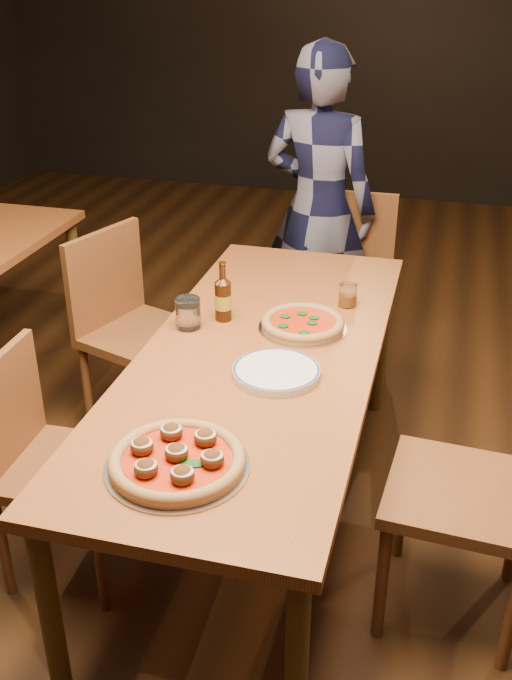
% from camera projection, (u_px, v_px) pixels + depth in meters
% --- Properties ---
extents(ground, '(9.00, 9.00, 0.00)m').
position_uv_depth(ground, '(259.00, 521.00, 2.95)').
color(ground, black).
extents(room_shell, '(9.00, 9.00, 9.00)m').
position_uv_depth(room_shell, '(261.00, 0.00, 2.10)').
color(room_shell, black).
rests_on(room_shell, ground).
extents(table_main, '(0.80, 2.00, 0.75)m').
position_uv_depth(table_main, '(260.00, 370.00, 2.64)').
color(table_main, brown).
rests_on(table_main, ground).
extents(chair_main_nw, '(0.42, 0.42, 0.87)m').
position_uv_depth(chair_main_nw, '(66.00, 466.00, 2.54)').
color(chair_main_nw, brown).
rests_on(chair_main_nw, ground).
extents(chair_main_sw, '(0.57, 0.57, 0.96)m').
position_uv_depth(chair_main_sw, '(144.00, 334.00, 3.32)').
color(chair_main_sw, brown).
rests_on(chair_main_sw, ground).
extents(chair_main_e, '(0.49, 0.49, 0.98)m').
position_uv_depth(chair_main_e, '(462.00, 491.00, 2.35)').
color(chair_main_e, brown).
rests_on(chair_main_e, ground).
extents(chair_end, '(0.45, 0.45, 0.95)m').
position_uv_depth(chair_end, '(344.00, 287.00, 3.80)').
color(chair_end, brown).
rests_on(chair_end, ground).
extents(pizza_meatball, '(0.39, 0.39, 0.07)m').
position_uv_depth(pizza_meatball, '(177.00, 460.00, 2.01)').
color(pizza_meatball, '#B7B7BF').
rests_on(pizza_meatball, table_main).
extents(pizza_margherita, '(0.32, 0.32, 0.04)m').
position_uv_depth(pizza_margherita, '(303.00, 324.00, 2.75)').
color(pizza_margherita, '#B7B7BF').
rests_on(pizza_margherita, table_main).
extents(plate_stack, '(0.28, 0.28, 0.03)m').
position_uv_depth(plate_stack, '(276.00, 372.00, 2.45)').
color(plate_stack, white).
rests_on(plate_stack, table_main).
extents(beer_bottle, '(0.06, 0.06, 0.22)m').
position_uv_depth(beer_bottle, '(223.00, 300.00, 2.79)').
color(beer_bottle, black).
rests_on(beer_bottle, table_main).
extents(water_glass, '(0.09, 0.09, 0.11)m').
position_uv_depth(water_glass, '(188.00, 313.00, 2.75)').
color(water_glass, white).
rests_on(water_glass, table_main).
extents(amber_glass, '(0.07, 0.07, 0.09)m').
position_uv_depth(amber_glass, '(348.00, 295.00, 2.92)').
color(amber_glass, '#AA5713').
rests_on(amber_glass, table_main).
extents(diner, '(0.66, 0.51, 1.63)m').
position_uv_depth(diner, '(319.00, 209.00, 3.82)').
color(diner, black).
rests_on(diner, ground).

